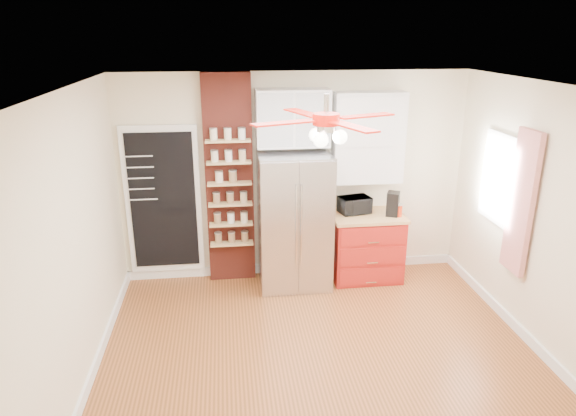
{
  "coord_description": "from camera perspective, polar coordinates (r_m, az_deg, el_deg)",
  "views": [
    {
      "loc": [
        -0.89,
        -4.41,
        3.16
      ],
      "look_at": [
        -0.22,
        0.9,
        1.31
      ],
      "focal_mm": 32.0,
      "sensor_mm": 36.0,
      "label": 1
    }
  ],
  "objects": [
    {
      "name": "floor",
      "position": [
        5.5,
        3.62,
        -16.03
      ],
      "size": [
        4.5,
        4.5,
        0.0
      ],
      "primitive_type": "plane",
      "color": "#9B5327",
      "rests_on": "ground"
    },
    {
      "name": "ceiling",
      "position": [
        4.52,
        4.35,
        13.19
      ],
      "size": [
        4.5,
        4.5,
        0.0
      ],
      "primitive_type": "plane",
      "color": "white",
      "rests_on": "wall_back"
    },
    {
      "name": "wall_back",
      "position": [
        6.72,
        0.73,
        3.47
      ],
      "size": [
        4.5,
        0.02,
        2.7
      ],
      "primitive_type": "cube",
      "color": "#EEE3C0",
      "rests_on": "floor"
    },
    {
      "name": "wall_front",
      "position": [
        3.15,
        11.13,
        -16.5
      ],
      "size": [
        4.5,
        0.02,
        2.7
      ],
      "primitive_type": "cube",
      "color": "#EEE3C0",
      "rests_on": "floor"
    },
    {
      "name": "wall_left",
      "position": [
        4.96,
        -22.56,
        -3.87
      ],
      "size": [
        0.02,
        4.0,
        2.7
      ],
      "primitive_type": "cube",
      "color": "#EEE3C0",
      "rests_on": "floor"
    },
    {
      "name": "wall_right",
      "position": [
        5.71,
        26.72,
        -1.52
      ],
      "size": [
        0.02,
        4.0,
        2.7
      ],
      "primitive_type": "cube",
      "color": "#EEE3C0",
      "rests_on": "floor"
    },
    {
      "name": "chalkboard",
      "position": [
        6.75,
        -13.69,
        0.76
      ],
      "size": [
        0.95,
        0.05,
        1.95
      ],
      "color": "white",
      "rests_on": "wall_back"
    },
    {
      "name": "brick_pillar",
      "position": [
        6.59,
        -6.53,
        3.01
      ],
      "size": [
        0.6,
        0.16,
        2.7
      ],
      "primitive_type": "cube",
      "color": "maroon",
      "rests_on": "floor"
    },
    {
      "name": "fridge",
      "position": [
        6.51,
        0.72,
        -1.44
      ],
      "size": [
        0.9,
        0.7,
        1.75
      ],
      "primitive_type": "cube",
      "color": "silver",
      "rests_on": "floor"
    },
    {
      "name": "upper_glass_cabinet",
      "position": [
        6.37,
        0.53,
        9.97
      ],
      "size": [
        0.9,
        0.35,
        0.7
      ],
      "primitive_type": "cube",
      "color": "white",
      "rests_on": "wall_back"
    },
    {
      "name": "red_cabinet",
      "position": [
        6.91,
        8.66,
        -4.22
      ],
      "size": [
        0.94,
        0.64,
        0.9
      ],
      "color": "#A41C16",
      "rests_on": "floor"
    },
    {
      "name": "upper_shelf_unit",
      "position": [
        6.64,
        8.89,
        7.71
      ],
      "size": [
        0.9,
        0.3,
        1.15
      ],
      "primitive_type": "cube",
      "color": "white",
      "rests_on": "wall_back"
    },
    {
      "name": "window",
      "position": [
        6.37,
        22.51,
        2.96
      ],
      "size": [
        0.04,
        0.75,
        1.05
      ],
      "primitive_type": "cube",
      "color": "white",
      "rests_on": "wall_right"
    },
    {
      "name": "curtain",
      "position": [
        5.92,
        24.49,
        0.52
      ],
      "size": [
        0.06,
        0.4,
        1.55
      ],
      "primitive_type": "cube",
      "color": "red",
      "rests_on": "wall_right"
    },
    {
      "name": "ceiling_fan",
      "position": [
        4.56,
        4.26,
        9.74
      ],
      "size": [
        1.4,
        1.4,
        0.44
      ],
      "color": "silver",
      "rests_on": "ceiling"
    },
    {
      "name": "toaster_oven",
      "position": [
        6.75,
        7.39,
        0.34
      ],
      "size": [
        0.44,
        0.35,
        0.22
      ],
      "primitive_type": "imported",
      "rotation": [
        0.0,
        0.0,
        0.23
      ],
      "color": "black",
      "rests_on": "red_cabinet"
    },
    {
      "name": "coffee_maker",
      "position": [
        6.73,
        11.58,
        0.46
      ],
      "size": [
        0.21,
        0.23,
        0.31
      ],
      "primitive_type": "cube",
      "rotation": [
        0.0,
        0.0,
        -0.43
      ],
      "color": "black",
      "rests_on": "red_cabinet"
    },
    {
      "name": "canister_left",
      "position": [
        6.72,
        12.19,
        -0.3
      ],
      "size": [
        0.09,
        0.09,
        0.15
      ],
      "primitive_type": "cylinder",
      "rotation": [
        0.0,
        0.0,
        0.0
      ],
      "color": "#B8260A",
      "rests_on": "red_cabinet"
    },
    {
      "name": "canister_right",
      "position": [
        6.82,
        11.55,
        -0.01
      ],
      "size": [
        0.12,
        0.12,
        0.15
      ],
      "primitive_type": "cylinder",
      "rotation": [
        0.0,
        0.0,
        0.33
      ],
      "color": "#A71309",
      "rests_on": "red_cabinet"
    },
    {
      "name": "pantry_jar_oats",
      "position": [
        6.45,
        -7.67,
        3.44
      ],
      "size": [
        0.11,
        0.11,
        0.13
      ],
      "primitive_type": "cylinder",
      "rotation": [
        0.0,
        0.0,
        0.12
      ],
      "color": "beige",
      "rests_on": "brick_pillar"
    },
    {
      "name": "pantry_jar_beans",
      "position": [
        6.42,
        -6.15,
        3.48
      ],
      "size": [
        0.12,
        0.12,
        0.14
      ],
      "primitive_type": "cylinder",
      "rotation": [
        0.0,
        0.0,
        -0.18
      ],
      "color": "olive",
      "rests_on": "brick_pillar"
    }
  ]
}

